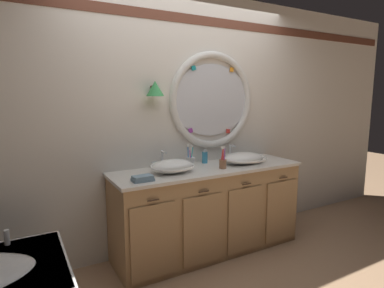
{
  "coord_description": "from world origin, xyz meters",
  "views": [
    {
      "loc": [
        -1.53,
        -2.33,
        1.59
      ],
      "look_at": [
        -0.08,
        0.25,
        1.12
      ],
      "focal_mm": 29.8,
      "sensor_mm": 36.0,
      "label": 1
    }
  ],
  "objects": [
    {
      "name": "vanity_counter",
      "position": [
        0.12,
        0.27,
        0.44
      ],
      "size": [
        1.95,
        0.61,
        0.87
      ],
      "color": "tan",
      "rests_on": "ground_plane"
    },
    {
      "name": "ground_plane",
      "position": [
        0.0,
        0.0,
        0.0
      ],
      "size": [
        14.0,
        14.0,
        0.0
      ],
      "primitive_type": "plane",
      "color": "tan"
    },
    {
      "name": "toothbrush_holder_left",
      "position": [
        -0.01,
        0.4,
        0.93
      ],
      "size": [
        0.09,
        0.09,
        0.22
      ],
      "color": "silver",
      "rests_on": "vanity_counter"
    },
    {
      "name": "back_wall_assembly",
      "position": [
        0.02,
        0.59,
        1.32
      ],
      "size": [
        6.4,
        0.26,
        2.6
      ],
      "color": "silver",
      "rests_on": "ground_plane"
    },
    {
      "name": "faucet_set_right",
      "position": [
        0.53,
        0.47,
        0.94
      ],
      "size": [
        0.22,
        0.12,
        0.17
      ],
      "color": "silver",
      "rests_on": "vanity_counter"
    },
    {
      "name": "sink_basin_right",
      "position": [
        0.53,
        0.24,
        0.93
      ],
      "size": [
        0.48,
        0.48,
        0.11
      ],
      "color": "white",
      "rests_on": "vanity_counter"
    },
    {
      "name": "toothbrush_holder_right",
      "position": [
        0.22,
        0.16,
        0.93
      ],
      "size": [
        0.08,
        0.08,
        0.22
      ],
      "color": "#996647",
      "rests_on": "vanity_counter"
    },
    {
      "name": "soap_dispenser",
      "position": [
        0.19,
        0.45,
        0.94
      ],
      "size": [
        0.06,
        0.06,
        0.15
      ],
      "color": "#388EBC",
      "rests_on": "vanity_counter"
    },
    {
      "name": "sink_basin_left",
      "position": [
        -0.29,
        0.24,
        0.94
      ],
      "size": [
        0.42,
        0.42,
        0.12
      ],
      "color": "white",
      "rests_on": "vanity_counter"
    },
    {
      "name": "faucet_set_left",
      "position": [
        -0.29,
        0.47,
        0.94
      ],
      "size": [
        0.22,
        0.12,
        0.18
      ],
      "color": "silver",
      "rests_on": "vanity_counter"
    },
    {
      "name": "folded_hand_towel",
      "position": [
        -0.63,
        0.1,
        0.9
      ],
      "size": [
        0.18,
        0.11,
        0.05
      ],
      "color": "#7593A8",
      "rests_on": "vanity_counter"
    }
  ]
}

